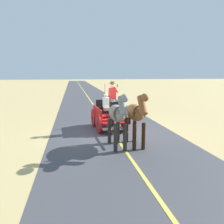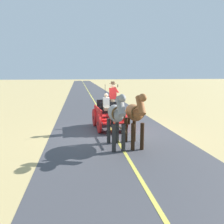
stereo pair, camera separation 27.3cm
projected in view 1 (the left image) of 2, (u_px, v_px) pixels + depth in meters
name	position (u px, v px, depth m)	size (l,w,h in m)	color
ground_plane	(113.00, 133.00, 10.98)	(200.00, 200.00, 0.00)	tan
road_surface	(113.00, 133.00, 10.98)	(6.04, 160.00, 0.01)	#424247
road_centre_stripe	(113.00, 133.00, 10.98)	(0.12, 160.00, 0.00)	#DBCC4C
horse_drawn_carriage	(108.00, 114.00, 11.65)	(1.60, 4.52, 2.50)	red
horse_near_side	(136.00, 114.00, 8.77)	(0.61, 2.13, 2.21)	brown
horse_off_side	(118.00, 115.00, 8.58)	(0.63, 2.13, 2.21)	gray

